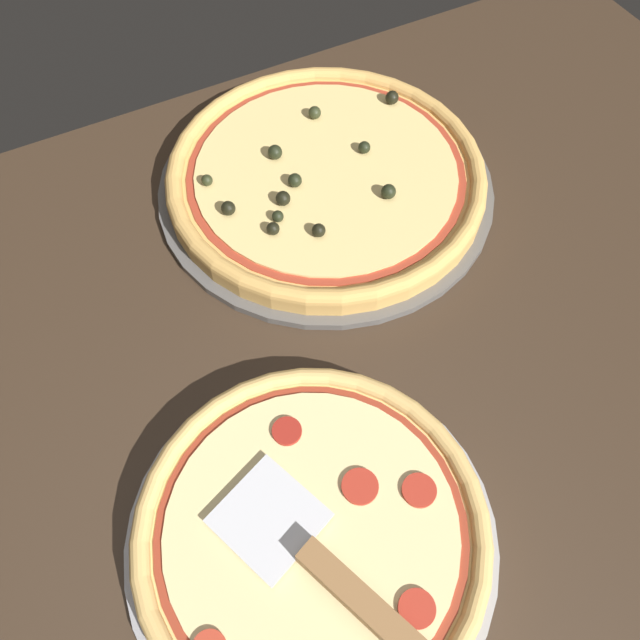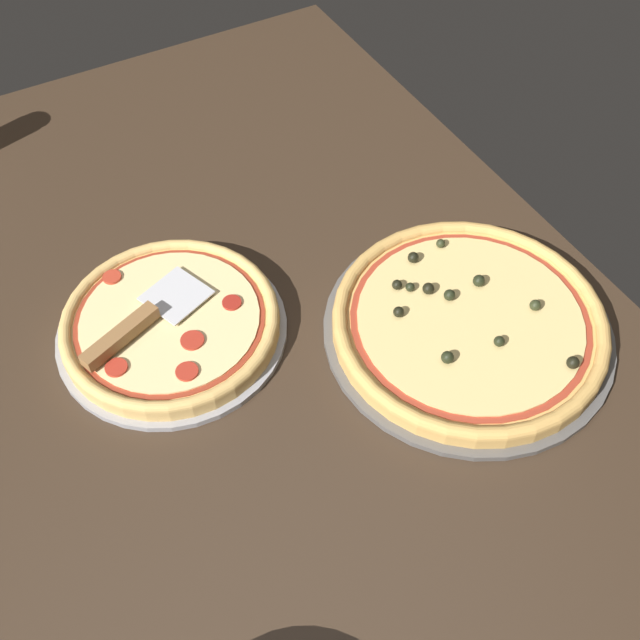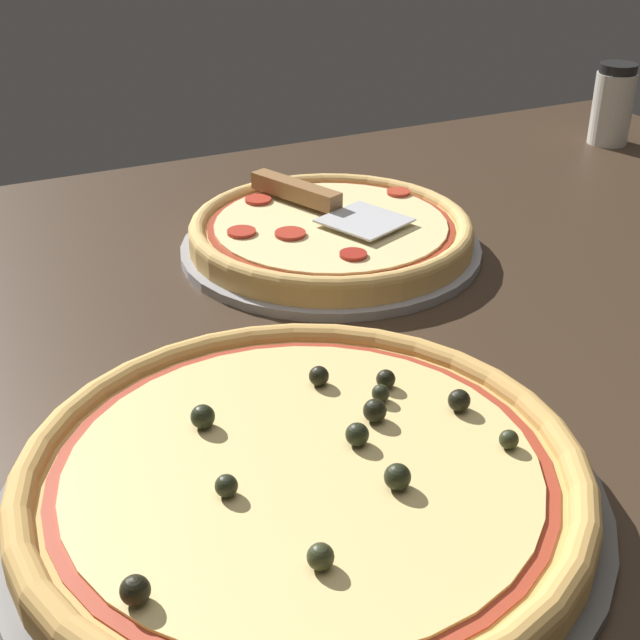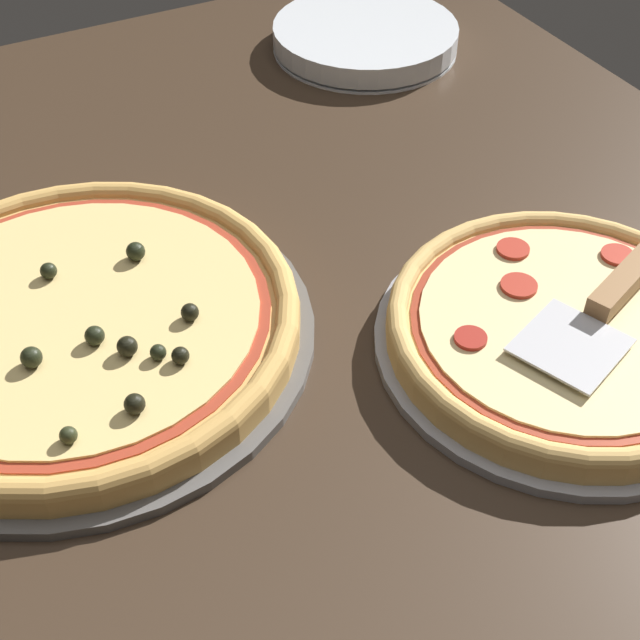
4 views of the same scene
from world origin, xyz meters
The scene contains 6 objects.
ground_plane centered at (0.00, 0.00, -1.80)cm, with size 155.34×103.11×3.60cm, color #38281C.
pizza_pan_front centered at (-5.57, -12.62, 0.50)cm, with size 34.05×34.05×1.00cm, color #939399.
pizza_front centered at (-5.56, -12.63, 2.63)cm, with size 32.01×32.01×3.05cm.
pizza_pan_back centered at (15.75, 25.65, 0.50)cm, with size 42.93×42.93×1.00cm, color #565451.
pizza_back centered at (15.74, 25.65, 2.57)cm, with size 40.35×40.35×4.22cm.
serving_spatula centered at (-5.51, -17.91, 4.86)cm, with size 12.57×21.56×2.00cm.
Camera 1 is at (-10.98, -24.82, 59.72)cm, focal length 35.00 mm.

